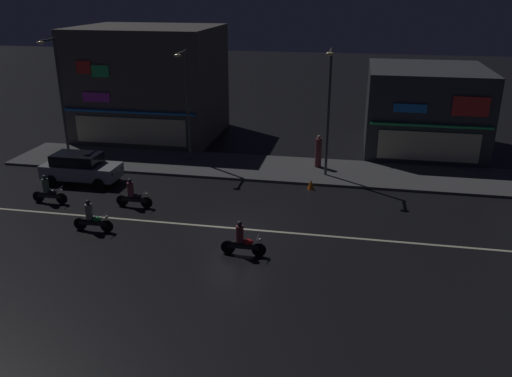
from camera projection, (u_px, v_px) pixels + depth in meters
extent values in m
plane|color=black|center=(233.00, 228.00, 24.13)|extent=(140.00, 140.00, 0.00)
cube|color=beige|center=(233.00, 228.00, 24.13)|extent=(30.58, 0.16, 0.01)
cube|color=#4C4C4F|center=(265.00, 168.00, 31.97)|extent=(32.19, 4.64, 0.14)
cube|color=#56514C|center=(150.00, 82.00, 38.14)|extent=(9.77, 8.01, 7.80)
cube|color=#268CF2|center=(128.00, 112.00, 34.83)|extent=(9.28, 0.24, 0.12)
cube|color=#33E572|center=(100.00, 71.00, 34.25)|extent=(1.19, 0.08, 0.77)
cube|color=red|center=(83.00, 67.00, 34.37)|extent=(1.01, 0.08, 0.83)
cube|color=#D83FD8|center=(96.00, 97.00, 34.95)|extent=(1.92, 0.08, 0.63)
cube|color=beige|center=(130.00, 131.00, 35.35)|extent=(7.82, 0.06, 1.80)
cube|color=#383A3F|center=(424.00, 109.00, 35.14)|extent=(7.51, 8.01, 5.48)
cube|color=#33E572|center=(431.00, 126.00, 31.41)|extent=(7.13, 0.24, 0.12)
cube|color=red|center=(471.00, 107.00, 30.65)|extent=(2.08, 0.08, 1.15)
cube|color=#268CF2|center=(410.00, 108.00, 31.34)|extent=(1.95, 0.08, 0.51)
cube|color=beige|center=(428.00, 146.00, 31.93)|extent=(6.01, 0.06, 1.80)
cylinder|color=#47494C|center=(62.00, 100.00, 32.21)|extent=(0.16, 0.16, 7.47)
cube|color=#47494C|center=(47.00, 40.00, 30.26)|extent=(0.10, 1.40, 0.10)
ellipsoid|color=#F9E099|center=(40.00, 43.00, 29.65)|extent=(0.44, 0.32, 0.20)
cylinder|color=#47494C|center=(188.00, 107.00, 32.04)|extent=(0.16, 0.16, 6.80)
cube|color=#47494C|center=(182.00, 53.00, 30.21)|extent=(0.10, 1.40, 0.10)
ellipsoid|color=#F9E099|center=(178.00, 55.00, 29.60)|extent=(0.44, 0.32, 0.20)
cylinder|color=#47494C|center=(328.00, 114.00, 29.34)|extent=(0.16, 0.16, 7.21)
cube|color=#47494C|center=(331.00, 51.00, 27.44)|extent=(0.10, 1.40, 0.10)
ellipsoid|color=#F9E099|center=(330.00, 54.00, 26.82)|extent=(0.44, 0.32, 0.20)
cylinder|color=brown|center=(318.00, 153.00, 31.66)|extent=(0.39, 0.39, 1.76)
sphere|color=tan|center=(319.00, 137.00, 31.31)|extent=(0.22, 0.22, 0.22)
cube|color=#9EA0A5|center=(82.00, 171.00, 29.60)|extent=(4.30, 1.78, 0.76)
cube|color=black|center=(77.00, 159.00, 29.40)|extent=(2.58, 1.57, 0.60)
cube|color=#F9F2CC|center=(121.00, 168.00, 29.75)|extent=(0.08, 0.20, 0.12)
cube|color=#F9F2CC|center=(112.00, 175.00, 28.64)|extent=(0.08, 0.20, 0.12)
cylinder|color=black|center=(113.00, 173.00, 30.31)|extent=(0.62, 0.20, 0.62)
cylinder|color=black|center=(99.00, 184.00, 28.67)|extent=(0.62, 0.20, 0.62)
cylinder|color=black|center=(68.00, 170.00, 30.81)|extent=(0.62, 0.20, 0.62)
cylinder|color=black|center=(51.00, 181.00, 29.18)|extent=(0.62, 0.20, 0.62)
cylinder|color=black|center=(107.00, 226.00, 23.65)|extent=(0.60, 0.08, 0.60)
cylinder|color=black|center=(80.00, 224.00, 23.88)|extent=(0.60, 0.10, 0.60)
cube|color=black|center=(93.00, 223.00, 23.73)|extent=(1.30, 0.14, 0.20)
ellipsoid|color=#268C3F|center=(97.00, 219.00, 23.61)|extent=(0.44, 0.26, 0.24)
cube|color=black|center=(89.00, 220.00, 23.71)|extent=(0.56, 0.22, 0.10)
cylinder|color=slate|center=(105.00, 215.00, 23.46)|extent=(0.03, 0.60, 0.03)
sphere|color=white|center=(107.00, 217.00, 23.48)|extent=(0.14, 0.14, 0.14)
cylinder|color=gray|center=(89.00, 212.00, 23.56)|extent=(0.32, 0.32, 0.70)
sphere|color=#333338|center=(88.00, 202.00, 23.39)|extent=(0.22, 0.22, 0.22)
cylinder|color=black|center=(147.00, 202.00, 26.24)|extent=(0.60, 0.08, 0.60)
cylinder|color=black|center=(122.00, 201.00, 26.47)|extent=(0.60, 0.10, 0.60)
cube|color=black|center=(134.00, 200.00, 26.32)|extent=(1.30, 0.14, 0.20)
ellipsoid|color=black|center=(138.00, 196.00, 26.20)|extent=(0.44, 0.26, 0.24)
cube|color=black|center=(130.00, 197.00, 26.30)|extent=(0.56, 0.22, 0.10)
cylinder|color=slate|center=(145.00, 192.00, 26.05)|extent=(0.03, 0.60, 0.03)
sphere|color=white|center=(147.00, 194.00, 26.07)|extent=(0.14, 0.14, 0.14)
cylinder|color=brown|center=(130.00, 189.00, 26.15)|extent=(0.32, 0.32, 0.70)
sphere|color=#333338|center=(130.00, 181.00, 25.98)|extent=(0.22, 0.22, 0.22)
cylinder|color=black|center=(62.00, 198.00, 26.73)|extent=(0.60, 0.08, 0.60)
cylinder|color=black|center=(39.00, 197.00, 26.96)|extent=(0.60, 0.10, 0.60)
cube|color=black|center=(50.00, 196.00, 26.81)|extent=(1.30, 0.14, 0.20)
ellipsoid|color=black|center=(53.00, 192.00, 26.70)|extent=(0.44, 0.26, 0.24)
cube|color=black|center=(46.00, 193.00, 26.80)|extent=(0.56, 0.22, 0.10)
cylinder|color=slate|center=(59.00, 188.00, 26.55)|extent=(0.03, 0.60, 0.03)
sphere|color=white|center=(61.00, 190.00, 26.57)|extent=(0.14, 0.14, 0.14)
cylinder|color=#4C664C|center=(46.00, 186.00, 26.64)|extent=(0.32, 0.32, 0.70)
sphere|color=#333338|center=(44.00, 177.00, 26.48)|extent=(0.22, 0.22, 0.22)
cylinder|color=black|center=(259.00, 250.00, 21.53)|extent=(0.60, 0.08, 0.60)
cylinder|color=black|center=(228.00, 247.00, 21.76)|extent=(0.60, 0.10, 0.60)
cube|color=black|center=(243.00, 246.00, 21.61)|extent=(1.30, 0.14, 0.20)
ellipsoid|color=red|center=(248.00, 242.00, 21.49)|extent=(0.44, 0.26, 0.24)
cube|color=black|center=(239.00, 242.00, 21.59)|extent=(0.56, 0.22, 0.10)
cylinder|color=slate|center=(258.00, 238.00, 21.34)|extent=(0.03, 0.60, 0.03)
sphere|color=white|center=(260.00, 240.00, 21.36)|extent=(0.14, 0.14, 0.14)
cylinder|color=brown|center=(240.00, 234.00, 21.44)|extent=(0.32, 0.32, 0.70)
sphere|color=#333338|center=(240.00, 224.00, 21.27)|extent=(0.22, 0.22, 0.22)
cone|color=orange|center=(311.00, 184.00, 28.72)|extent=(0.36, 0.36, 0.55)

